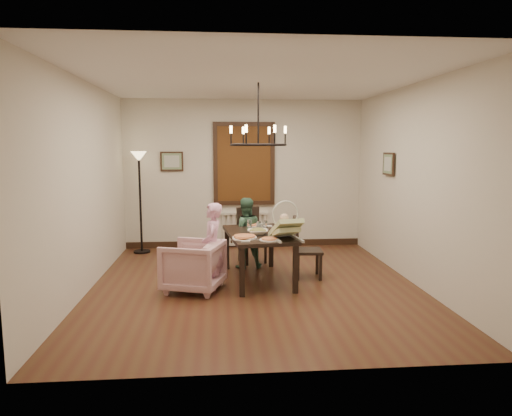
{
  "coord_description": "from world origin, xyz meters",
  "views": [
    {
      "loc": [
        -0.51,
        -6.17,
        1.93
      ],
      "look_at": [
        0.04,
        0.29,
        1.05
      ],
      "focal_mm": 32.0,
      "sensor_mm": 36.0,
      "label": 1
    }
  ],
  "objects": [
    {
      "name": "chair_far",
      "position": [
        0.06,
        1.27,
        0.46
      ],
      "size": [
        0.52,
        0.52,
        0.92
      ],
      "primitive_type": null,
      "rotation": [
        0.0,
        0.0,
        0.34
      ],
      "color": "black",
      "rests_on": "room_shell"
    },
    {
      "name": "armchair",
      "position": [
        -0.85,
        -0.16,
        0.34
      ],
      "size": [
        0.93,
        0.92,
        0.67
      ],
      "primitive_type": "imported",
      "rotation": [
        0.0,
        0.0,
        -1.88
      ],
      "color": "beige",
      "rests_on": "room_shell"
    },
    {
      "name": "elderly_woman",
      "position": [
        -0.59,
        -0.11,
        0.49
      ],
      "size": [
        0.26,
        0.37,
        0.98
      ],
      "primitive_type": "imported",
      "rotation": [
        0.0,
        0.0,
        -1.63
      ],
      "color": "#EDA7CE",
      "rests_on": "room_shell"
    },
    {
      "name": "pizza_platter",
      "position": [
        -0.15,
        -0.14,
        0.72
      ],
      "size": [
        0.33,
        0.33,
        0.04
      ],
      "primitive_type": "cylinder",
      "color": "tan",
      "rests_on": "dining_table"
    },
    {
      "name": "radiator",
      "position": [
        0.0,
        2.48,
        0.35
      ],
      "size": [
        0.92,
        0.12,
        0.62
      ],
      "primitive_type": null,
      "color": "silver",
      "rests_on": "room_shell"
    },
    {
      "name": "drinking_glass",
      "position": [
        0.09,
        0.41,
        0.76
      ],
      "size": [
        0.07,
        0.07,
        0.13
      ],
      "primitive_type": "cylinder",
      "color": "silver",
      "rests_on": "dining_table"
    },
    {
      "name": "salad_bowl",
      "position": [
        0.05,
        0.11,
        0.74
      ],
      "size": [
        0.35,
        0.35,
        0.09
      ],
      "primitive_type": "imported",
      "color": "white",
      "rests_on": "dining_table"
    },
    {
      "name": "chandelier",
      "position": [
        0.07,
        0.24,
        1.95
      ],
      "size": [
        0.8,
        0.8,
        0.04
      ],
      "primitive_type": "torus",
      "color": "black",
      "rests_on": "room_shell"
    },
    {
      "name": "picture_right",
      "position": [
        2.21,
        0.9,
        1.65
      ],
      "size": [
        0.03,
        0.42,
        0.36
      ],
      "primitive_type": "cube",
      "rotation": [
        0.0,
        0.0,
        1.57
      ],
      "color": "black",
      "rests_on": "room_shell"
    },
    {
      "name": "room_shell",
      "position": [
        0.0,
        0.37,
        1.4
      ],
      "size": [
        4.51,
        5.0,
        2.81
      ],
      "color": "#4E301B",
      "rests_on": "ground"
    },
    {
      "name": "window_blinds",
      "position": [
        0.0,
        2.46,
        1.6
      ],
      "size": [
        1.0,
        0.03,
        1.4
      ],
      "primitive_type": "cube",
      "color": "#5A3012",
      "rests_on": "room_shell"
    },
    {
      "name": "picture_back",
      "position": [
        -1.35,
        2.47,
        1.65
      ],
      "size": [
        0.42,
        0.03,
        0.36
      ],
      "primitive_type": "cube",
      "color": "black",
      "rests_on": "room_shell"
    },
    {
      "name": "baby_bouncer",
      "position": [
        0.39,
        -0.26,
        0.88
      ],
      "size": [
        0.49,
        0.61,
        0.36
      ],
      "primitive_type": null,
      "rotation": [
        0.0,
        0.0,
        0.19
      ],
      "color": "beige",
      "rests_on": "dining_table"
    },
    {
      "name": "chair_right",
      "position": [
        0.81,
        0.31,
        0.46
      ],
      "size": [
        0.43,
        0.43,
        0.91
      ],
      "primitive_type": null,
      "rotation": [
        0.0,
        0.0,
        1.51
      ],
      "color": "black",
      "rests_on": "room_shell"
    },
    {
      "name": "dining_table",
      "position": [
        0.07,
        0.24,
        0.61
      ],
      "size": [
        1.01,
        1.58,
        0.7
      ],
      "rotation": [
        0.0,
        0.0,
        0.12
      ],
      "color": "black",
      "rests_on": "room_shell"
    },
    {
      "name": "floor_lamp",
      "position": [
        -1.9,
        2.15,
        0.9
      ],
      "size": [
        0.3,
        0.3,
        1.8
      ],
      "primitive_type": null,
      "color": "black",
      "rests_on": "room_shell"
    },
    {
      "name": "seated_man",
      "position": [
        -0.08,
        0.95,
        0.47
      ],
      "size": [
        0.49,
        0.4,
        0.93
      ],
      "primitive_type": "imported",
      "rotation": [
        0.0,
        0.0,
        3.26
      ],
      "color": "#3B634B",
      "rests_on": "room_shell"
    }
  ]
}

